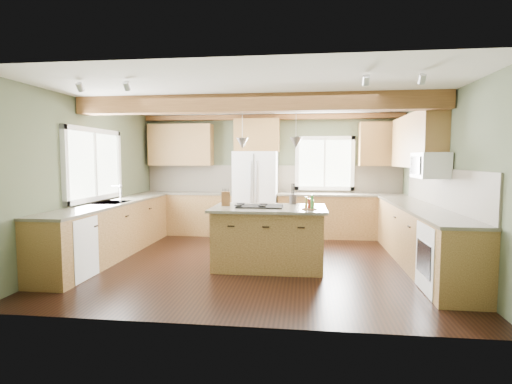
# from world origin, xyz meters

# --- Properties ---
(floor) EXTENTS (5.60, 5.60, 0.00)m
(floor) POSITION_xyz_m (0.00, 0.00, 0.00)
(floor) COLOR black
(floor) RESTS_ON ground
(ceiling) EXTENTS (5.60, 5.60, 0.00)m
(ceiling) POSITION_xyz_m (0.00, 0.00, 2.60)
(ceiling) COLOR silver
(ceiling) RESTS_ON wall_back
(wall_back) EXTENTS (5.60, 0.00, 5.60)m
(wall_back) POSITION_xyz_m (0.00, 2.50, 1.30)
(wall_back) COLOR #4D583E
(wall_back) RESTS_ON ground
(wall_left) EXTENTS (0.00, 5.00, 5.00)m
(wall_left) POSITION_xyz_m (-2.80, 0.00, 1.30)
(wall_left) COLOR #4D583E
(wall_left) RESTS_ON ground
(wall_right) EXTENTS (0.00, 5.00, 5.00)m
(wall_right) POSITION_xyz_m (2.80, 0.00, 1.30)
(wall_right) COLOR #4D583E
(wall_right) RESTS_ON ground
(ceiling_beam) EXTENTS (5.55, 0.26, 0.26)m
(ceiling_beam) POSITION_xyz_m (0.00, -0.28, 2.47)
(ceiling_beam) COLOR #573419
(ceiling_beam) RESTS_ON ceiling
(soffit_trim) EXTENTS (5.55, 0.20, 0.10)m
(soffit_trim) POSITION_xyz_m (0.00, 2.40, 2.54)
(soffit_trim) COLOR #573419
(soffit_trim) RESTS_ON ceiling
(backsplash_back) EXTENTS (5.58, 0.03, 0.58)m
(backsplash_back) POSITION_xyz_m (0.00, 2.48, 1.21)
(backsplash_back) COLOR brown
(backsplash_back) RESTS_ON wall_back
(backsplash_right) EXTENTS (0.03, 3.70, 0.58)m
(backsplash_right) POSITION_xyz_m (2.78, 0.05, 1.21)
(backsplash_right) COLOR brown
(backsplash_right) RESTS_ON wall_right
(base_cab_back_left) EXTENTS (2.02, 0.60, 0.88)m
(base_cab_back_left) POSITION_xyz_m (-1.79, 2.20, 0.44)
(base_cab_back_left) COLOR brown
(base_cab_back_left) RESTS_ON floor
(counter_back_left) EXTENTS (2.06, 0.64, 0.04)m
(counter_back_left) POSITION_xyz_m (-1.79, 2.20, 0.90)
(counter_back_left) COLOR #484234
(counter_back_left) RESTS_ON base_cab_back_left
(base_cab_back_right) EXTENTS (2.62, 0.60, 0.88)m
(base_cab_back_right) POSITION_xyz_m (1.49, 2.20, 0.44)
(base_cab_back_right) COLOR brown
(base_cab_back_right) RESTS_ON floor
(counter_back_right) EXTENTS (2.66, 0.64, 0.04)m
(counter_back_right) POSITION_xyz_m (1.49, 2.20, 0.90)
(counter_back_right) COLOR #484234
(counter_back_right) RESTS_ON base_cab_back_right
(base_cab_left) EXTENTS (0.60, 3.70, 0.88)m
(base_cab_left) POSITION_xyz_m (-2.50, 0.05, 0.44)
(base_cab_left) COLOR brown
(base_cab_left) RESTS_ON floor
(counter_left) EXTENTS (0.64, 3.74, 0.04)m
(counter_left) POSITION_xyz_m (-2.50, 0.05, 0.90)
(counter_left) COLOR #484234
(counter_left) RESTS_ON base_cab_left
(base_cab_right) EXTENTS (0.60, 3.70, 0.88)m
(base_cab_right) POSITION_xyz_m (2.50, 0.05, 0.44)
(base_cab_right) COLOR brown
(base_cab_right) RESTS_ON floor
(counter_right) EXTENTS (0.64, 3.74, 0.04)m
(counter_right) POSITION_xyz_m (2.50, 0.05, 0.90)
(counter_right) COLOR #484234
(counter_right) RESTS_ON base_cab_right
(upper_cab_back_left) EXTENTS (1.40, 0.35, 0.90)m
(upper_cab_back_left) POSITION_xyz_m (-1.99, 2.33, 1.95)
(upper_cab_back_left) COLOR brown
(upper_cab_back_left) RESTS_ON wall_back
(upper_cab_over_fridge) EXTENTS (0.96, 0.35, 0.70)m
(upper_cab_over_fridge) POSITION_xyz_m (-0.30, 2.33, 2.15)
(upper_cab_over_fridge) COLOR brown
(upper_cab_over_fridge) RESTS_ON wall_back
(upper_cab_right) EXTENTS (0.35, 2.20, 0.90)m
(upper_cab_right) POSITION_xyz_m (2.62, 0.90, 1.95)
(upper_cab_right) COLOR brown
(upper_cab_right) RESTS_ON wall_right
(upper_cab_back_corner) EXTENTS (0.90, 0.35, 0.90)m
(upper_cab_back_corner) POSITION_xyz_m (2.30, 2.33, 1.95)
(upper_cab_back_corner) COLOR brown
(upper_cab_back_corner) RESTS_ON wall_back
(window_left) EXTENTS (0.04, 1.60, 1.05)m
(window_left) POSITION_xyz_m (-2.78, 0.05, 1.55)
(window_left) COLOR white
(window_left) RESTS_ON wall_left
(window_back) EXTENTS (1.10, 0.04, 1.00)m
(window_back) POSITION_xyz_m (1.15, 2.48, 1.55)
(window_back) COLOR white
(window_back) RESTS_ON wall_back
(sink) EXTENTS (0.50, 0.65, 0.03)m
(sink) POSITION_xyz_m (-2.50, 0.05, 0.91)
(sink) COLOR #262628
(sink) RESTS_ON counter_left
(faucet) EXTENTS (0.02, 0.02, 0.28)m
(faucet) POSITION_xyz_m (-2.32, 0.05, 1.05)
(faucet) COLOR #B2B2B7
(faucet) RESTS_ON sink
(dishwasher) EXTENTS (0.60, 0.60, 0.84)m
(dishwasher) POSITION_xyz_m (-2.49, -1.25, 0.43)
(dishwasher) COLOR white
(dishwasher) RESTS_ON floor
(oven) EXTENTS (0.60, 0.72, 0.84)m
(oven) POSITION_xyz_m (2.49, -1.25, 0.43)
(oven) COLOR white
(oven) RESTS_ON floor
(microwave) EXTENTS (0.40, 0.70, 0.38)m
(microwave) POSITION_xyz_m (2.58, -0.05, 1.55)
(microwave) COLOR white
(microwave) RESTS_ON wall_right
(pendant_left) EXTENTS (0.18, 0.18, 0.16)m
(pendant_left) POSITION_xyz_m (-0.21, -0.29, 1.88)
(pendant_left) COLOR #B2B2B7
(pendant_left) RESTS_ON ceiling
(pendant_right) EXTENTS (0.18, 0.18, 0.16)m
(pendant_right) POSITION_xyz_m (0.60, -0.28, 1.88)
(pendant_right) COLOR #B2B2B7
(pendant_right) RESTS_ON ceiling
(refrigerator) EXTENTS (0.90, 0.74, 1.80)m
(refrigerator) POSITION_xyz_m (-0.30, 2.12, 0.90)
(refrigerator) COLOR white
(refrigerator) RESTS_ON floor
(island) EXTENTS (1.61, 0.99, 0.88)m
(island) POSITION_xyz_m (0.20, -0.28, 0.44)
(island) COLOR brown
(island) RESTS_ON floor
(island_top) EXTENTS (1.72, 1.10, 0.04)m
(island_top) POSITION_xyz_m (0.20, -0.28, 0.90)
(island_top) COLOR #484234
(island_top) RESTS_ON island
(cooktop) EXTENTS (0.70, 0.47, 0.02)m
(cooktop) POSITION_xyz_m (0.06, -0.28, 0.93)
(cooktop) COLOR black
(cooktop) RESTS_ON island_top
(knife_block) EXTENTS (0.15, 0.13, 0.22)m
(knife_block) POSITION_xyz_m (-0.49, -0.20, 1.03)
(knife_block) COLOR brown
(knife_block) RESTS_ON island_top
(utensil_crock) EXTENTS (0.13, 0.13, 0.15)m
(utensil_crock) POSITION_xyz_m (0.55, 0.16, 1.00)
(utensil_crock) COLOR #3D3631
(utensil_crock) RESTS_ON island_top
(bottle_tray) EXTENTS (0.25, 0.25, 0.20)m
(bottle_tray) POSITION_xyz_m (0.80, -0.50, 1.02)
(bottle_tray) COLOR brown
(bottle_tray) RESTS_ON island_top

